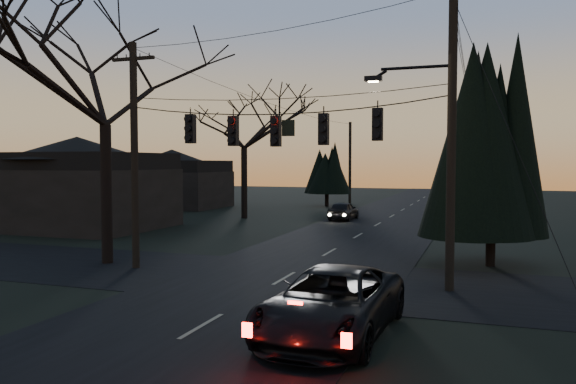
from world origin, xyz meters
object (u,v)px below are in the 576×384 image
(evergreen_right, at_px, (492,150))
(utility_pole_left, at_px, (136,268))
(bare_tree_left, at_px, (104,69))
(sedan_oncoming_a, at_px, (343,211))
(utility_pole_far_l, at_px, (350,203))
(suv_near, at_px, (332,304))
(utility_pole_far_r, at_px, (470,214))
(utility_pole_right, at_px, (449,291))

(evergreen_right, bearing_deg, utility_pole_left, -159.02)
(bare_tree_left, distance_m, sedan_oncoming_a, 21.43)
(utility_pole_far_l, distance_m, suv_near, 42.68)
(utility_pole_far_l, height_order, suv_near, utility_pole_far_l)
(bare_tree_left, relative_size, evergreen_right, 1.41)
(utility_pole_far_l, xyz_separation_m, suv_near, (9.20, -41.67, 0.76))
(utility_pole_far_l, distance_m, sedan_oncoming_a, 16.18)
(utility_pole_far_r, height_order, sedan_oncoming_a, utility_pole_far_r)
(utility_pole_far_r, xyz_separation_m, utility_pole_far_l, (-11.50, 8.00, 0.00))
(utility_pole_far_r, distance_m, utility_pole_far_l, 14.01)
(utility_pole_left, relative_size, utility_pole_far_l, 1.06)
(utility_pole_left, xyz_separation_m, evergreen_right, (12.75, 4.89, 4.51))
(suv_near, height_order, sedan_oncoming_a, suv_near)
(evergreen_right, height_order, sedan_oncoming_a, evergreen_right)
(sedan_oncoming_a, bearing_deg, utility_pole_right, 114.12)
(utility_pole_far_r, height_order, utility_pole_far_l, utility_pole_far_r)
(utility_pole_right, relative_size, utility_pole_left, 1.18)
(utility_pole_far_r, distance_m, sedan_oncoming_a, 11.44)
(utility_pole_left, height_order, bare_tree_left, bare_tree_left)
(utility_pole_far_r, bearing_deg, bare_tree_left, -115.63)
(utility_pole_left, xyz_separation_m, sedan_oncoming_a, (3.20, 20.15, 0.65))
(utility_pole_right, height_order, utility_pole_far_l, utility_pole_right)
(evergreen_right, xyz_separation_m, suv_near, (-3.55, -10.57, -3.75))
(sedan_oncoming_a, bearing_deg, utility_pole_far_l, -76.85)
(utility_pole_right, relative_size, evergreen_right, 1.28)
(utility_pole_right, xyz_separation_m, utility_pole_far_r, (0.00, 28.00, 0.00))
(utility_pole_right, bearing_deg, utility_pole_far_l, 107.72)
(utility_pole_left, relative_size, evergreen_right, 1.08)
(evergreen_right, bearing_deg, suv_near, -108.59)
(utility_pole_far_l, xyz_separation_m, bare_tree_left, (-1.69, -35.49, 7.70))
(utility_pole_left, xyz_separation_m, utility_pole_far_r, (11.50, 28.00, 0.00))
(utility_pole_far_r, relative_size, utility_pole_far_l, 1.06)
(utility_pole_far_l, distance_m, evergreen_right, 33.92)
(utility_pole_far_l, bearing_deg, bare_tree_left, -92.72)
(utility_pole_far_l, relative_size, suv_near, 1.46)
(utility_pole_left, height_order, sedan_oncoming_a, utility_pole_left)
(utility_pole_far_r, distance_m, bare_tree_left, 31.44)
(utility_pole_far_l, bearing_deg, sedan_oncoming_a, -78.59)
(utility_pole_far_r, bearing_deg, utility_pole_left, -112.33)
(utility_pole_far_r, xyz_separation_m, suv_near, (-2.30, -33.67, 0.76))
(bare_tree_left, bearing_deg, utility_pole_left, -16.92)
(utility_pole_left, xyz_separation_m, bare_tree_left, (-1.69, 0.51, 7.70))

